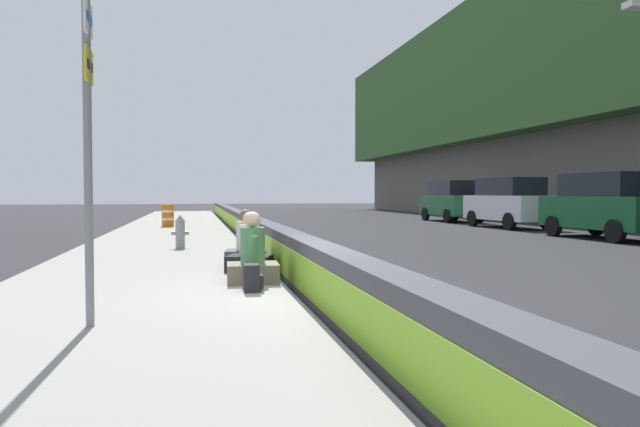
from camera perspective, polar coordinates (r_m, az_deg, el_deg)
name	(u,v)px	position (r m, az deg, el deg)	size (l,w,h in m)	color
ground_plane	(322,304)	(8.31, 0.19, -8.94)	(160.00, 160.00, 0.00)	#2B2B2D
sidewalk_strip	(128,306)	(8.15, -18.54, -8.76)	(80.00, 4.40, 0.14)	gray
jersey_barrier	(322,274)	(8.24, 0.16, -6.04)	(76.00, 0.45, 0.85)	#47474C
route_sign_post	(88,134)	(6.67, -22.06, 7.32)	(0.44, 0.09, 3.60)	gray
fire_hydrant	(180,231)	(15.46, -13.73, -1.71)	(0.26, 0.46, 0.88)	gray
seated_person_foreground	(253,260)	(9.35, -6.70, -4.63)	(0.74, 0.86, 1.15)	#706651
seated_person_middle	(249,252)	(10.71, -7.02, -3.87)	(0.88, 0.95, 1.10)	black
seated_person_rear	(246,248)	(11.62, -7.38, -3.38)	(0.79, 0.89, 1.12)	#424247
backpack	(252,278)	(8.51, -6.77, -6.40)	(0.32, 0.28, 0.40)	#232328
construction_barrel	(168,215)	(25.70, -14.89, -0.19)	(0.54, 0.54, 0.95)	orange
parked_car_third	(606,205)	(22.03, 26.54, 0.78)	(4.85, 2.16, 2.28)	#145128
parked_car_fourth	(509,202)	(27.44, 18.24, 1.09)	(4.87, 2.21, 2.28)	silver
parked_car_midline	(452,200)	(32.81, 12.97, 1.28)	(4.82, 2.11, 2.28)	#145128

